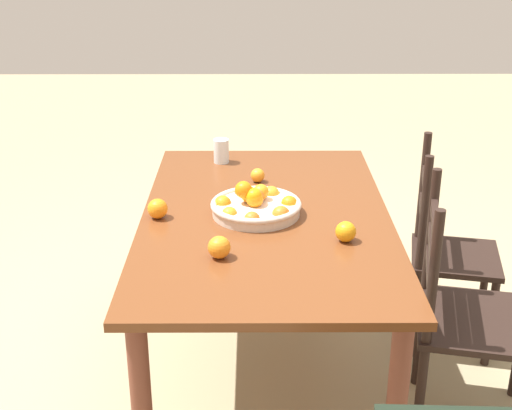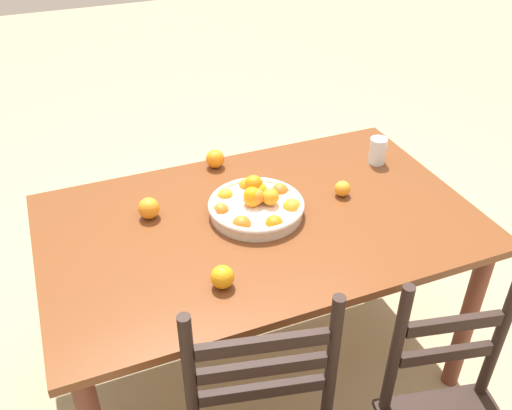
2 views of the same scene
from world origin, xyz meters
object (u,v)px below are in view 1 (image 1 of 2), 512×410
orange_loose_1 (219,247)px  orange_loose_2 (258,175)px  orange_loose_0 (158,209)px  chair_by_cabinet (446,255)px  orange_loose_3 (346,232)px  chair_near_window (466,316)px  fruit_bowl (255,205)px  dining_table (266,237)px  drinking_glass (221,151)px

orange_loose_1 → orange_loose_2: size_ratio=1.28×
orange_loose_0 → orange_loose_2: bearing=135.0°
chair_by_cabinet → orange_loose_3: (0.53, -0.53, 0.36)m
orange_loose_1 → chair_near_window: bearing=96.3°
orange_loose_2 → orange_loose_3: orange_loose_3 is taller
fruit_bowl → orange_loose_1: 0.39m
orange_loose_2 → orange_loose_0: bearing=-45.0°
fruit_bowl → orange_loose_2: (-0.35, 0.01, -0.01)m
dining_table → chair_near_window: bearing=70.1°
drinking_glass → orange_loose_3: bearing=29.3°
orange_loose_0 → orange_loose_2: size_ratio=1.27×
orange_loose_2 → orange_loose_3: (0.59, 0.31, 0.01)m
chair_by_cabinet → orange_loose_1: size_ratio=12.11×
orange_loose_1 → fruit_bowl: bearing=161.4°
dining_table → orange_loose_1: 0.43m
dining_table → drinking_glass: size_ratio=13.97×
fruit_bowl → drinking_glass: 0.63m
orange_loose_1 → orange_loose_0: bearing=-143.3°
chair_by_cabinet → orange_loose_1: 1.23m
dining_table → chair_near_window: size_ratio=1.62×
chair_by_cabinet → orange_loose_3: 0.83m
dining_table → orange_loose_3: orange_loose_3 is taller
chair_near_window → orange_loose_2: bearing=63.3°
fruit_bowl → orange_loose_3: (0.24, 0.32, -0.00)m
chair_by_cabinet → fruit_bowl: 0.97m
orange_loose_1 → orange_loose_3: 0.46m
orange_loose_1 → drinking_glass: drinking_glass is taller
dining_table → drinking_glass: drinking_glass is taller
fruit_bowl → dining_table: bearing=88.3°
orange_loose_2 → chair_near_window: bearing=51.1°
orange_loose_0 → fruit_bowl: bearing=95.1°
chair_by_cabinet → fruit_bowl: size_ratio=2.68×
dining_table → fruit_bowl: (-0.00, -0.04, 0.14)m
orange_loose_0 → orange_loose_3: orange_loose_0 is taller
orange_loose_2 → drinking_glass: drinking_glass is taller
orange_loose_1 → drinking_glass: 0.98m
fruit_bowl → orange_loose_1: bearing=-18.6°
chair_near_window → fruit_bowl: size_ratio=2.73×
orange_loose_3 → drinking_glass: drinking_glass is taller
orange_loose_0 → drinking_glass: 0.68m
orange_loose_1 → orange_loose_3: (-0.13, 0.45, -0.00)m
dining_table → orange_loose_0: size_ratio=20.18×
orange_loose_0 → orange_loose_1: 0.42m
dining_table → orange_loose_1: orange_loose_1 is taller
chair_by_cabinet → orange_loose_0: chair_by_cabinet is taller
drinking_glass → orange_loose_1: bearing=1.9°
drinking_glass → dining_table: bearing=17.9°
fruit_bowl → drinking_glass: fruit_bowl is taller
dining_table → orange_loose_1: (0.37, -0.17, 0.14)m
orange_loose_0 → orange_loose_3: (0.21, 0.70, -0.00)m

